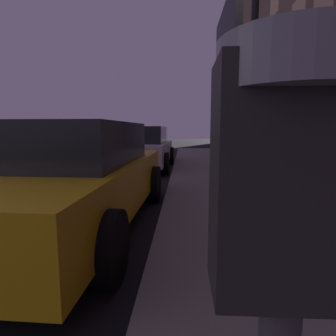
{
  "coord_description": "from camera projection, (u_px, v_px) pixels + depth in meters",
  "views": [
    {
      "loc": [
        4.33,
        0.3,
        1.34
      ],
      "look_at": [
        4.16,
        3.28,
        0.92
      ],
      "focal_mm": 29.77,
      "sensor_mm": 36.0,
      "label": 1
    }
  ],
  "objects": [
    {
      "name": "building_far",
      "position": [
        275.0,
        77.0,
        21.47
      ],
      "size": [
        8.15,
        9.67,
        10.61
      ],
      "color": "#4C4C56",
      "rests_on": "ground"
    },
    {
      "name": "car_white",
      "position": [
        140.0,
        148.0,
        9.48
      ],
      "size": [
        2.2,
        4.06,
        1.43
      ],
      "color": "silver",
      "rests_on": "ground"
    },
    {
      "name": "street_lamp",
      "position": [
        255.0,
        24.0,
        6.06
      ],
      "size": [
        0.44,
        0.44,
        5.18
      ],
      "color": "black",
      "rests_on": "sidewalk"
    },
    {
      "name": "parking_meter",
      "position": [
        282.0,
        285.0,
        0.37
      ],
      "size": [
        0.19,
        0.19,
        1.29
      ],
      "color": "#59595B",
      "rests_on": "sidewalk"
    },
    {
      "name": "car_yellow_cab",
      "position": [
        75.0,
        175.0,
        3.8
      ],
      "size": [
        2.09,
        4.57,
        1.43
      ],
      "color": "gold",
      "rests_on": "ground"
    }
  ]
}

